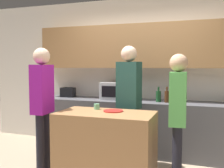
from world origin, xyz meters
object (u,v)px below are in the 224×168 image
plate_on_island (113,111)px  person_right (129,94)px  toaster (68,92)px  person_center (178,110)px  bottle_1 (167,96)px  bottle_0 (158,96)px  microwave (116,91)px  person_left (42,99)px  cup_0 (97,107)px  bottle_2 (173,95)px

plate_on_island → person_right: person_right is taller
toaster → person_right: (1.38, -0.68, 0.09)m
person_center → bottle_1: bearing=11.2°
bottle_0 → bottle_1: bottle_1 is taller
microwave → person_center: (1.17, -1.24, -0.08)m
toaster → person_right: bearing=-26.2°
person_left → plate_on_island: bearing=95.6°
microwave → bottle_0: (0.76, -0.11, -0.05)m
cup_0 → person_left: person_left is taller
microwave → bottle_2: (1.00, -0.12, -0.03)m
person_center → person_left: bearing=91.0°
toaster → cup_0: size_ratio=3.30×
microwave → person_center: size_ratio=0.32×
toaster → person_left: 1.39m
plate_on_island → bottle_2: bearing=57.9°
microwave → person_right: bearing=-58.6°
cup_0 → person_center: size_ratio=0.05×
bottle_2 → person_center: 1.14m
plate_on_island → person_right: size_ratio=0.15×
plate_on_island → toaster: bearing=138.0°
toaster → cup_0: 1.51m
toaster → bottle_1: 1.87m
person_left → person_right: (1.05, 0.67, 0.03)m
plate_on_island → cup_0: (-0.27, 0.09, 0.03)m
toaster → plate_on_island: 1.76m
cup_0 → person_left: 0.75m
cup_0 → person_left: (-0.70, -0.26, 0.11)m
toaster → bottle_2: (1.97, -0.12, 0.03)m
toaster → microwave: bearing=-0.1°
cup_0 → toaster: bearing=133.6°
bottle_2 → person_center: size_ratio=0.20×
bottle_1 → person_center: size_ratio=0.16×
microwave → person_right: 0.80m
bottle_0 → person_right: person_right is taller
person_left → bottle_2: bearing=122.6°
bottle_2 → person_center: person_center is taller
bottle_0 → plate_on_island: bottle_0 is taller
microwave → person_center: 1.71m
bottle_2 → person_right: bearing=-136.3°
microwave → toaster: (-0.97, 0.00, -0.06)m
person_left → person_right: person_right is taller
bottle_1 → person_right: size_ratio=0.14×
bottle_2 → person_right: person_right is taller
toaster → person_right: size_ratio=0.15×
person_left → person_center: (1.80, 0.11, -0.07)m
bottle_1 → cup_0: size_ratio=3.26×
person_center → cup_0: bearing=79.8°
bottle_0 → plate_on_island: size_ratio=0.96×
bottle_0 → bottle_2: bearing=-1.8°
bottle_0 → person_center: (0.41, -1.13, -0.02)m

